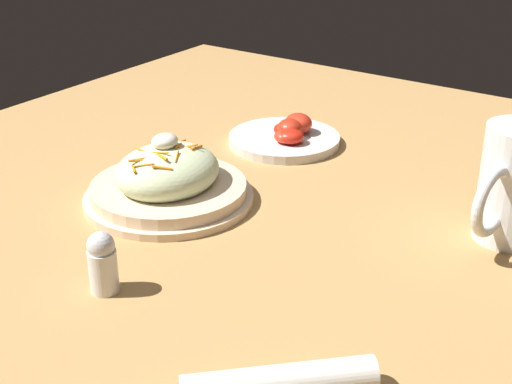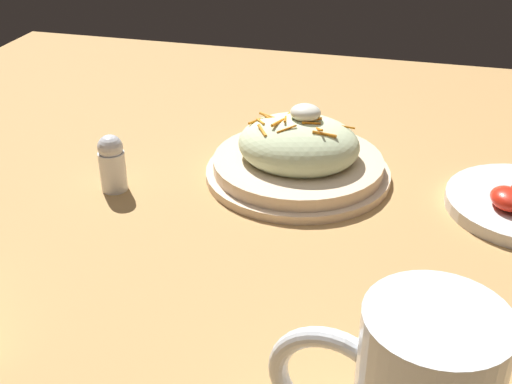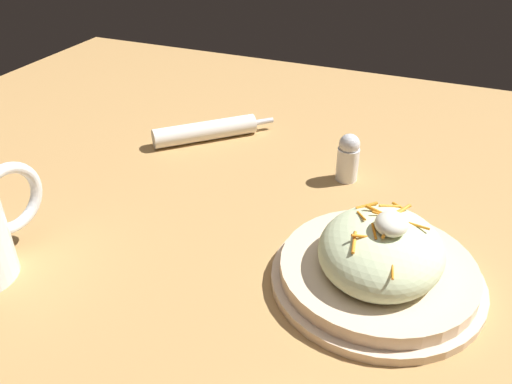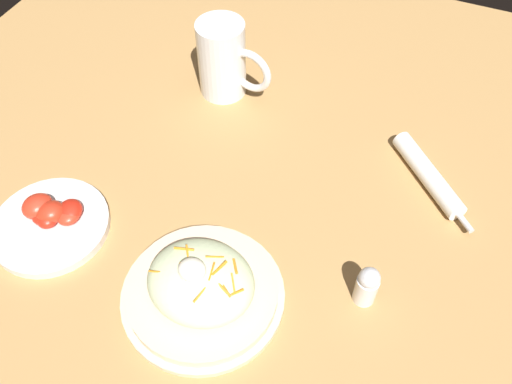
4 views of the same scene
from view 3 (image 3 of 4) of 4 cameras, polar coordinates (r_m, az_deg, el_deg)
ground_plane at (r=0.66m, az=-4.79°, el=-6.07°), size 1.43×1.43×0.00m
salad_plate at (r=0.60m, az=13.08°, el=-7.30°), size 0.24×0.24×0.10m
napkin_roll at (r=0.91m, az=-5.38°, el=6.55°), size 0.16×0.17×0.03m
salt_shaker at (r=0.79m, az=9.86°, el=3.71°), size 0.03×0.03×0.07m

